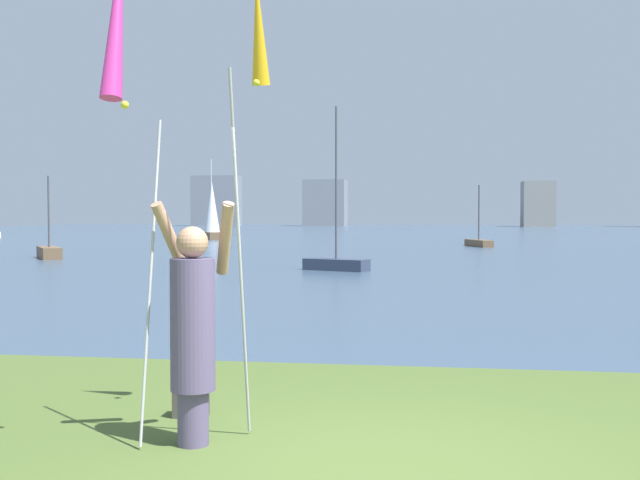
{
  "coord_description": "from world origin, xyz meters",
  "views": [
    {
      "loc": [
        0.36,
        -5.49,
        1.85
      ],
      "look_at": [
        -1.88,
        9.59,
        1.32
      ],
      "focal_mm": 43.56,
      "sensor_mm": 36.0,
      "label": 1
    }
  ],
  "objects_px": {
    "kite_flag_right": "(258,44)",
    "sailboat_7": "(479,242)",
    "sailboat_1": "(336,262)",
    "person": "(193,325)",
    "bag": "(191,403)",
    "sailboat_6": "(49,252)",
    "sailboat_8": "(212,212)",
    "kite_flag_left": "(119,22)"
  },
  "relations": [
    {
      "from": "sailboat_6",
      "to": "kite_flag_right",
      "type": "bearing_deg",
      "value": -58.64
    },
    {
      "from": "person",
      "to": "kite_flag_left",
      "type": "distance_m",
      "value": 2.37
    },
    {
      "from": "kite_flag_left",
      "to": "kite_flag_right",
      "type": "height_order",
      "value": "kite_flag_left"
    },
    {
      "from": "bag",
      "to": "sailboat_6",
      "type": "distance_m",
      "value": 26.7
    },
    {
      "from": "sailboat_1",
      "to": "sailboat_8",
      "type": "xyz_separation_m",
      "value": [
        -12.38,
        28.06,
        1.63
      ]
    },
    {
      "from": "person",
      "to": "kite_flag_left",
      "type": "bearing_deg",
      "value": -111.14
    },
    {
      "from": "kite_flag_left",
      "to": "sailboat_8",
      "type": "xyz_separation_m",
      "value": [
        -13.26,
        47.49,
        -1.32
      ]
    },
    {
      "from": "sailboat_6",
      "to": "sailboat_8",
      "type": "distance_m",
      "value": 23.15
    },
    {
      "from": "person",
      "to": "sailboat_6",
      "type": "bearing_deg",
      "value": 133.37
    },
    {
      "from": "sailboat_1",
      "to": "sailboat_7",
      "type": "relative_size",
      "value": 1.55
    },
    {
      "from": "bag",
      "to": "sailboat_7",
      "type": "distance_m",
      "value": 37.35
    },
    {
      "from": "person",
      "to": "sailboat_7",
      "type": "xyz_separation_m",
      "value": [
        4.32,
        37.88,
        -0.72
      ]
    },
    {
      "from": "kite_flag_right",
      "to": "sailboat_1",
      "type": "height_order",
      "value": "sailboat_1"
    },
    {
      "from": "person",
      "to": "bag",
      "type": "height_order",
      "value": "person"
    },
    {
      "from": "sailboat_1",
      "to": "sailboat_7",
      "type": "xyz_separation_m",
      "value": [
        5.57,
        18.99,
        -0.04
      ]
    },
    {
      "from": "kite_flag_right",
      "to": "sailboat_1",
      "type": "distance_m",
      "value": 18.53
    },
    {
      "from": "person",
      "to": "sailboat_7",
      "type": "height_order",
      "value": "sailboat_7"
    },
    {
      "from": "sailboat_8",
      "to": "sailboat_6",
      "type": "bearing_deg",
      "value": -90.31
    },
    {
      "from": "sailboat_1",
      "to": "sailboat_6",
      "type": "bearing_deg",
      "value": 158.31
    },
    {
      "from": "kite_flag_left",
      "to": "sailboat_6",
      "type": "xyz_separation_m",
      "value": [
        -13.38,
        24.41,
        -2.96
      ]
    },
    {
      "from": "sailboat_6",
      "to": "bag",
      "type": "bearing_deg",
      "value": -59.7
    },
    {
      "from": "person",
      "to": "kite_flag_left",
      "type": "height_order",
      "value": "kite_flag_left"
    },
    {
      "from": "sailboat_8",
      "to": "sailboat_1",
      "type": "bearing_deg",
      "value": -66.19
    },
    {
      "from": "sailboat_7",
      "to": "bag",
      "type": "bearing_deg",
      "value": -97.09
    },
    {
      "from": "person",
      "to": "sailboat_7",
      "type": "relative_size",
      "value": 0.57
    },
    {
      "from": "sailboat_6",
      "to": "sailboat_7",
      "type": "height_order",
      "value": "sailboat_7"
    },
    {
      "from": "kite_flag_right",
      "to": "sailboat_7",
      "type": "bearing_deg",
      "value": 83.94
    },
    {
      "from": "person",
      "to": "bag",
      "type": "distance_m",
      "value": 1.2
    },
    {
      "from": "sailboat_1",
      "to": "sailboat_8",
      "type": "distance_m",
      "value": 30.71
    },
    {
      "from": "sailboat_7",
      "to": "sailboat_8",
      "type": "height_order",
      "value": "sailboat_8"
    },
    {
      "from": "bag",
      "to": "sailboat_8",
      "type": "bearing_deg",
      "value": 106.13
    },
    {
      "from": "sailboat_1",
      "to": "kite_flag_right",
      "type": "bearing_deg",
      "value": -84.91
    },
    {
      "from": "sailboat_1",
      "to": "sailboat_6",
      "type": "xyz_separation_m",
      "value": [
        -12.51,
        4.97,
        -0.02
      ]
    },
    {
      "from": "kite_flag_left",
      "to": "sailboat_7",
      "type": "bearing_deg",
      "value": 83.04
    },
    {
      "from": "bag",
      "to": "sailboat_6",
      "type": "relative_size",
      "value": 0.09
    },
    {
      "from": "kite_flag_right",
      "to": "sailboat_8",
      "type": "xyz_separation_m",
      "value": [
        -14.0,
        46.27,
        -1.41
      ]
    },
    {
      "from": "bag",
      "to": "sailboat_1",
      "type": "height_order",
      "value": "sailboat_1"
    },
    {
      "from": "sailboat_8",
      "to": "kite_flag_left",
      "type": "bearing_deg",
      "value": -74.4
    },
    {
      "from": "kite_flag_right",
      "to": "person",
      "type": "bearing_deg",
      "value": -118.26
    },
    {
      "from": "kite_flag_right",
      "to": "sailboat_1",
      "type": "bearing_deg",
      "value": 95.09
    },
    {
      "from": "kite_flag_left",
      "to": "bag",
      "type": "xyz_separation_m",
      "value": [
        0.09,
        1.36,
        -3.11
      ]
    },
    {
      "from": "person",
      "to": "sailboat_6",
      "type": "relative_size",
      "value": 0.57
    }
  ]
}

